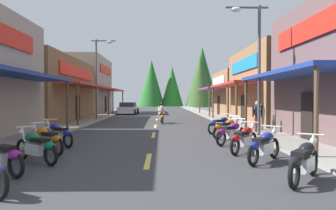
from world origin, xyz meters
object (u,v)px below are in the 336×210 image
motorcycle_parked_right_4 (227,128)px  motorcycle_parked_right_1 (264,146)px  pedestrian_waiting (261,116)px  motorcycle_parked_right_5 (221,124)px  motorcycle_parked_left_3 (46,139)px  pedestrian_browsing (257,115)px  streetlamp_left (100,69)px  motorcycle_parked_right_0 (304,160)px  motorcycle_parked_right_3 (231,132)px  pedestrian_by_shop (257,113)px  rider_cruising_lead (162,115)px  parked_car_curbside (128,109)px  motorcycle_parked_left_2 (36,146)px  motorcycle_parked_left_4 (58,134)px  streetlamp_right (253,52)px  motorcycle_parked_right_2 (244,138)px

motorcycle_parked_right_4 → motorcycle_parked_right_1: bearing=-132.8°
motorcycle_parked_right_4 → pedestrian_waiting: (2.44, 2.81, 0.41)m
motorcycle_parked_right_5 → pedestrian_waiting: bearing=-22.2°
motorcycle_parked_right_4 → motorcycle_parked_left_3: same height
motorcycle_parked_right_1 → pedestrian_browsing: pedestrian_browsing is taller
motorcycle_parked_left_3 → motorcycle_parked_right_4: bearing=-108.3°
motorcycle_parked_right_5 → pedestrian_waiting: pedestrian_waiting is taller
streetlamp_left → motorcycle_parked_right_0: streetlamp_left is taller
streetlamp_left → motorcycle_parked_right_3: 16.54m
motorcycle_parked_right_3 → pedestrian_by_shop: bearing=21.2°
motorcycle_parked_right_4 → rider_cruising_lead: rider_cruising_lead is taller
motorcycle_parked_right_4 → pedestrian_browsing: 2.66m
motorcycle_parked_right_5 → parked_car_curbside: (-6.97, 20.00, 0.20)m
pedestrian_browsing → pedestrian_waiting: 1.17m
motorcycle_parked_right_3 → motorcycle_parked_right_4: same height
motorcycle_parked_right_4 → parked_car_curbside: 23.11m
rider_cruising_lead → motorcycle_parked_right_0: bearing=-173.2°
motorcycle_parked_left_2 → rider_cruising_lead: size_ratio=0.81×
motorcycle_parked_right_5 → pedestrian_waiting: (2.33, 0.74, 0.41)m
motorcycle_parked_right_0 → motorcycle_parked_left_4: 9.06m
motorcycle_parked_left_2 → motorcycle_parked_left_4: 3.29m
motorcycle_parked_right_4 → motorcycle_parked_right_5: same height
streetlamp_right → motorcycle_parked_left_4: streetlamp_right is taller
motorcycle_parked_right_0 → rider_cruising_lead: size_ratio=0.81×
streetlamp_left → pedestrian_waiting: bearing=-41.0°
motorcycle_parked_left_4 → rider_cruising_lead: 12.07m
motorcycle_parked_left_2 → pedestrian_browsing: pedestrian_browsing is taller
motorcycle_parked_left_4 → motorcycle_parked_right_0: bearing=-174.9°
parked_car_curbside → rider_cruising_lead: bearing=-161.0°
motorcycle_parked_right_5 → motorcycle_parked_left_2: 10.20m
motorcycle_parked_right_2 → motorcycle_parked_right_4: bearing=34.5°
motorcycle_parked_right_4 → motorcycle_parked_left_2: same height
parked_car_curbside → motorcycle_parked_right_4: bearing=-160.1°
motorcycle_parked_right_4 → motorcycle_parked_right_0: bearing=-131.2°
motorcycle_parked_right_2 → motorcycle_parked_left_4: same height
streetlamp_right → motorcycle_parked_right_1: size_ratio=3.69×
motorcycle_parked_right_1 → parked_car_curbside: bearing=54.5°
motorcycle_parked_right_2 → streetlamp_right: bearing=18.0°
pedestrian_by_shop → pedestrian_waiting: bearing=115.1°
streetlamp_right → motorcycle_parked_right_0: streetlamp_right is taller
pedestrian_by_shop → motorcycle_parked_right_2: bearing=106.1°
streetlamp_left → pedestrian_waiting: size_ratio=4.31×
streetlamp_right → motorcycle_parked_right_1: (-1.33, -5.83, -3.55)m
motorcycle_parked_right_1 → motorcycle_parked_right_4: same height
motorcycle_parked_left_2 → rider_cruising_lead: 15.08m
pedestrian_by_shop → pedestrian_browsing: 3.06m
motorcycle_parked_left_4 → pedestrian_by_shop: (9.86, 7.01, 0.50)m
streetlamp_right → motorcycle_parked_right_5: streetlamp_right is taller
streetlamp_left → pedestrian_waiting: 14.49m
motorcycle_parked_left_2 → pedestrian_browsing: 11.30m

